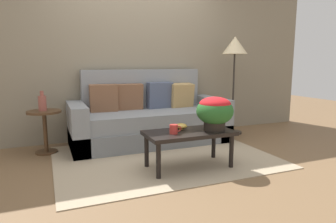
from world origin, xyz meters
TOP-DOWN VIEW (x-y plane):
  - ground_plane at (0.00, 0.00)m, footprint 14.00×14.00m
  - wall_back at (0.00, 1.25)m, footprint 6.40×0.12m
  - area_rug at (0.00, 0.00)m, footprint 2.60×1.96m
  - couch at (0.07, 0.77)m, footprint 2.26×0.92m
  - coffee_table at (0.13, -0.45)m, footprint 0.98×0.49m
  - side_table at (-1.35, 0.76)m, footprint 0.43×0.43m
  - floor_lamp at (1.54, 0.78)m, footprint 0.40×0.40m
  - potted_plant at (0.41, -0.52)m, footprint 0.41×0.41m
  - coffee_mug at (-0.08, -0.49)m, footprint 0.14×0.09m
  - snack_bowl at (0.08, -0.34)m, footprint 0.14×0.14m
  - table_vase at (-1.37, 0.76)m, footprint 0.10×0.10m

SIDE VIEW (x-z plane):
  - ground_plane at x=0.00m, z-range 0.00..0.00m
  - area_rug at x=0.00m, z-range 0.00..0.01m
  - couch at x=0.07m, z-range -0.19..0.87m
  - coffee_table at x=0.13m, z-range 0.16..0.58m
  - side_table at x=-1.35m, z-range 0.11..0.67m
  - snack_bowl at x=0.08m, z-range 0.42..0.49m
  - coffee_mug at x=-0.08m, z-range 0.42..0.52m
  - potted_plant at x=0.41m, z-range 0.46..0.84m
  - table_vase at x=-1.37m, z-range 0.54..0.79m
  - floor_lamp at x=1.54m, z-range 0.55..2.13m
  - wall_back at x=0.00m, z-range 0.00..2.92m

